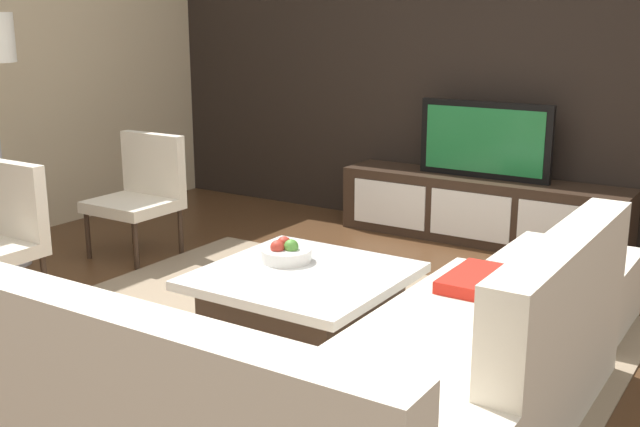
# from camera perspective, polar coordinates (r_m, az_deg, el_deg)

# --- Properties ---
(ground_plane) EXTENTS (14.00, 14.00, 0.00)m
(ground_plane) POSITION_cam_1_polar(r_m,az_deg,el_deg) (4.10, -0.84, -9.96)
(ground_plane) COLOR #4C301C
(feature_wall_back) EXTENTS (6.40, 0.12, 2.80)m
(feature_wall_back) POSITION_cam_1_polar(r_m,az_deg,el_deg) (6.18, 13.39, 11.27)
(feature_wall_back) COLOR black
(feature_wall_back) RESTS_ON ground
(area_rug) EXTENTS (3.19, 2.79, 0.01)m
(area_rug) POSITION_cam_1_polar(r_m,az_deg,el_deg) (4.15, -2.01, -9.59)
(area_rug) COLOR gray
(area_rug) RESTS_ON ground
(media_console) EXTENTS (2.21, 0.46, 0.50)m
(media_console) POSITION_cam_1_polar(r_m,az_deg,el_deg) (6.06, 11.79, 0.28)
(media_console) COLOR #332319
(media_console) RESTS_ON ground
(television) EXTENTS (1.03, 0.06, 0.58)m
(television) POSITION_cam_1_polar(r_m,az_deg,el_deg) (5.95, 12.06, 5.32)
(television) COLOR black
(television) RESTS_ON media_console
(sectional_couch) EXTENTS (2.41, 2.33, 0.85)m
(sectional_couch) POSITION_cam_1_polar(r_m,az_deg,el_deg) (3.06, -2.06, -12.82)
(sectional_couch) COLOR beige
(sectional_couch) RESTS_ON ground
(coffee_table) EXTENTS (1.01, 1.02, 0.38)m
(coffee_table) POSITION_cam_1_polar(r_m,az_deg,el_deg) (4.15, -1.24, -6.64)
(coffee_table) COLOR #332319
(coffee_table) RESTS_ON ground
(ottoman) EXTENTS (0.70, 0.70, 0.40)m
(ottoman) POSITION_cam_1_polar(r_m,az_deg,el_deg) (4.60, 17.66, -5.26)
(ottoman) COLOR beige
(ottoman) RESTS_ON ground
(fruit_bowl) EXTENTS (0.28, 0.28, 0.13)m
(fruit_bowl) POSITION_cam_1_polar(r_m,az_deg,el_deg) (4.26, -2.54, -2.93)
(fruit_bowl) COLOR silver
(fruit_bowl) RESTS_ON coffee_table
(accent_chair_far) EXTENTS (0.56, 0.52, 0.87)m
(accent_chair_far) POSITION_cam_1_polar(r_m,az_deg,el_deg) (5.72, -13.01, 1.86)
(accent_chair_far) COLOR #332319
(accent_chair_far) RESTS_ON ground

